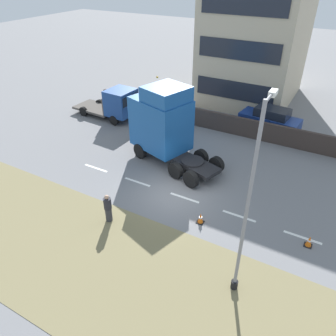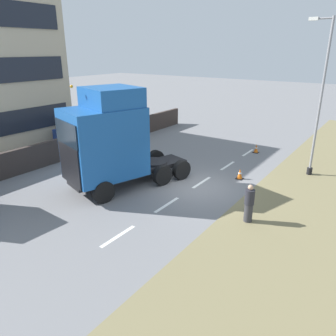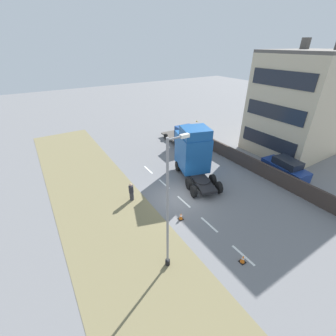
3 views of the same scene
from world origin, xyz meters
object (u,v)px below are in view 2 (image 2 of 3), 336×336
(lamp_post, at_px, (318,105))
(traffic_cone_lead, at_px, (256,149))
(parked_car, at_px, (87,131))
(pedestrian, at_px, (249,204))
(traffic_cone_trailing, at_px, (240,174))
(lorry_cab, at_px, (109,141))

(lamp_post, bearing_deg, traffic_cone_lead, -30.36)
(parked_car, xyz_separation_m, pedestrian, (-14.31, 4.44, -0.16))
(lamp_post, relative_size, pedestrian, 5.02)
(pedestrian, distance_m, traffic_cone_trailing, 4.71)
(parked_car, distance_m, pedestrian, 14.99)
(lamp_post, relative_size, traffic_cone_trailing, 13.99)
(traffic_cone_lead, bearing_deg, pedestrian, 108.67)
(lorry_cab, bearing_deg, lamp_post, -117.32)
(lorry_cab, relative_size, lamp_post, 0.83)
(lamp_post, relative_size, traffic_cone_lead, 13.99)
(lamp_post, bearing_deg, lorry_cab, 45.39)
(traffic_cone_trailing, bearing_deg, lamp_post, -135.11)
(pedestrian, bearing_deg, lorry_cab, 5.98)
(lorry_cab, distance_m, traffic_cone_lead, 10.90)
(traffic_cone_lead, bearing_deg, lorry_cab, 69.28)
(lorry_cab, height_order, traffic_cone_lead, lorry_cab)
(pedestrian, relative_size, traffic_cone_trailing, 2.79)
(parked_car, height_order, traffic_cone_trailing, parked_car)
(traffic_cone_trailing, bearing_deg, parked_car, -1.31)
(traffic_cone_trailing, bearing_deg, traffic_cone_lead, -78.94)
(lorry_cab, distance_m, lamp_post, 10.94)
(lamp_post, height_order, traffic_cone_lead, lamp_post)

